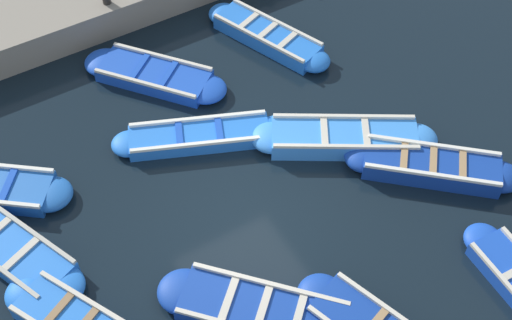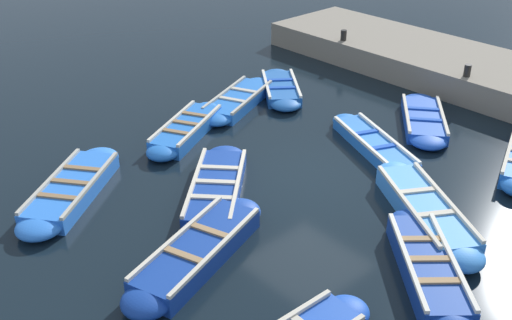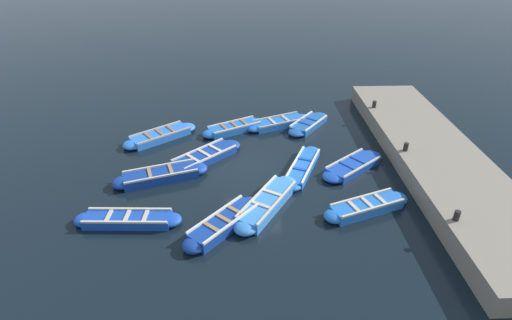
{
  "view_description": "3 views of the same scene",
  "coord_description": "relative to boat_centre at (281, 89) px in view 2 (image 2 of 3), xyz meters",
  "views": [
    {
      "loc": [
        7.09,
        -4.01,
        11.56
      ],
      "look_at": [
        -0.97,
        0.82,
        0.16
      ],
      "focal_mm": 50.0,
      "sensor_mm": 36.0,
      "label": 1
    },
    {
      "loc": [
        8.96,
        7.92,
        6.97
      ],
      "look_at": [
        0.92,
        -0.87,
        0.45
      ],
      "focal_mm": 42.0,
      "sensor_mm": 36.0,
      "label": 2
    },
    {
      "loc": [
        0.33,
        14.57,
        9.14
      ],
      "look_at": [
        -0.17,
        -0.17,
        0.36
      ],
      "focal_mm": 28.0,
      "sensor_mm": 36.0,
      "label": 3
    }
  ],
  "objects": [
    {
      "name": "bollard_north",
      "position": [
        -3.49,
        -0.55,
        0.82
      ],
      "size": [
        0.2,
        0.2,
        0.35
      ],
      "primitive_type": "cylinder",
      "color": "black",
      "rests_on": "quay_wall"
    },
    {
      "name": "boat_stern_in",
      "position": [
        5.13,
        3.21,
        0.01
      ],
      "size": [
        3.53,
        3.37,
        0.4
      ],
      "color": "navy",
      "rests_on": "ground"
    },
    {
      "name": "boat_outer_left",
      "position": [
        0.88,
        4.2,
        -0.01
      ],
      "size": [
        2.15,
        3.74,
        0.35
      ],
      "color": "blue",
      "rests_on": "ground"
    },
    {
      "name": "boat_drifting",
      "position": [
        3.84,
        0.38,
        0.02
      ],
      "size": [
        3.47,
        2.34,
        0.42
      ],
      "color": "blue",
      "rests_on": "ground"
    },
    {
      "name": "boat_broadside",
      "position": [
        1.52,
        -0.2,
        0.0
      ],
      "size": [
        3.71,
        2.25,
        0.38
      ],
      "color": "blue",
      "rests_on": "ground"
    },
    {
      "name": "quay_wall",
      "position": [
        -4.93,
        4.07,
        0.25
      ],
      "size": [
        3.58,
        15.55,
        0.81
      ],
      "color": "gray",
      "rests_on": "ground"
    },
    {
      "name": "boat_bow_out",
      "position": [
        4.11,
        7.88,
        0.05
      ],
      "size": [
        2.99,
        3.22,
        0.46
      ],
      "color": "navy",
      "rests_on": "ground"
    },
    {
      "name": "boat_far_corner",
      "position": [
        7.46,
        1.1,
        0.02
      ],
      "size": [
        3.61,
        3.06,
        0.41
      ],
      "color": "blue",
      "rests_on": "ground"
    },
    {
      "name": "boat_end_of_row",
      "position": [
        -1.3,
        4.19,
        -0.0
      ],
      "size": [
        3.34,
        2.94,
        0.37
      ],
      "color": "#1947B7",
      "rests_on": "ground"
    },
    {
      "name": "ground_plane",
      "position": [
        3.04,
        4.07,
        -0.16
      ],
      "size": [
        120.0,
        120.0,
        0.0
      ],
      "primitive_type": "plane",
      "color": "black"
    },
    {
      "name": "boat_mid_row",
      "position": [
        6.82,
        4.74,
        0.04
      ],
      "size": [
        3.98,
        2.05,
        0.46
      ],
      "color": "navy",
      "rests_on": "ground"
    },
    {
      "name": "boat_centre",
      "position": [
        0.0,
        0.0,
        0.0
      ],
      "size": [
        2.69,
        3.1,
        0.37
      ],
      "color": "#1E59AD",
      "rests_on": "ground"
    },
    {
      "name": "bollard_mid_north",
      "position": [
        -3.49,
        4.07,
        0.82
      ],
      "size": [
        0.2,
        0.2,
        0.35
      ],
      "primitive_type": "cylinder",
      "color": "black",
      "rests_on": "quay_wall"
    },
    {
      "name": "boat_inner_gap",
      "position": [
        2.55,
        6.79,
        0.05
      ],
      "size": [
        2.81,
        3.82,
        0.46
      ],
      "color": "#3884E0",
      "rests_on": "ground"
    }
  ]
}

